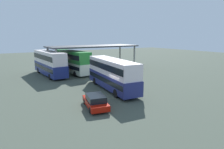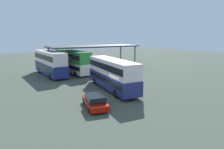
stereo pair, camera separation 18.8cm
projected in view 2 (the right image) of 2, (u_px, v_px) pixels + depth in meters
The scene contains 6 objects.
ground_plane at pixel (119, 96), 22.74m from camera, with size 140.00×140.00×0.00m, color #424B3F.
double_decker_main at pixel (112, 73), 25.10m from camera, with size 3.48×11.07×4.00m.
parked_hatchback at pixel (95, 101), 18.83m from camera, with size 2.52×4.35×1.35m.
double_decker_near_canopy at pixel (50, 62), 34.02m from camera, with size 3.30×11.23×4.30m.
double_decker_mid_row at pixel (73, 61), 36.13m from camera, with size 3.57×10.91×4.25m.
depot_canopy at pixel (94, 47), 38.59m from camera, with size 18.24×7.08×5.05m.
Camera 2 is at (-11.85, -18.29, 7.01)m, focal length 30.68 mm.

